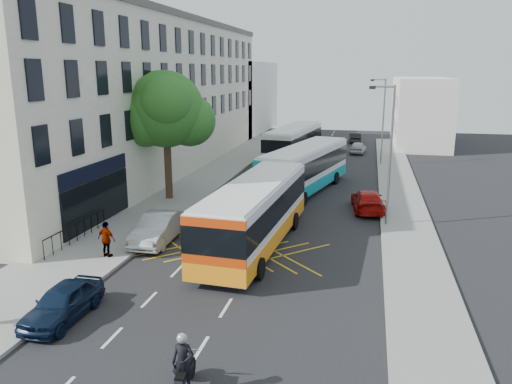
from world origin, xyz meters
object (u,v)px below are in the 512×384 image
Objects in this scene: distant_car_grey at (317,146)px; distant_car_silver at (358,147)px; street_tree at (165,110)px; red_hatchback at (368,201)px; bus_far at (294,143)px; parked_car_blue at (63,302)px; lamp_near at (389,149)px; motorbike at (183,366)px; pedestrian_far at (107,239)px; parked_car_silver at (159,228)px; lamp_far at (382,117)px; bus_near at (255,213)px; bus_mid at (305,168)px; distant_car_dark at (355,138)px.

distant_car_silver reaches higher than distant_car_grey.
street_tree is 1.88× the size of red_hatchback.
bus_far reaches higher than parked_car_blue.
lamp_near is (14.71, -2.97, -1.68)m from street_tree.
motorbike is 11.55m from pedestrian_far.
parked_car_silver is 1.23× the size of distant_car_silver.
parked_car_blue is 5.94m from pedestrian_far.
bus_near is (-6.65, -24.94, -2.82)m from lamp_far.
parked_car_blue is at bearing 146.38° from motorbike.
bus_far reaches higher than bus_near.
bus_mid is 17.74m from pedestrian_far.
red_hatchback reaches higher than distant_car_dark.
bus_near is at bearing -91.03° from distant_car_grey.
lamp_near is 1.70× the size of parked_car_silver.
motorbike is at bearing -90.10° from distant_car_grey.
parked_car_blue is at bearing -129.81° from lamp_near.
bus_mid is 12.93m from bus_far.
parked_car_blue is (-11.80, -34.16, -3.96)m from lamp_far.
pedestrian_far is at bearing -117.19° from parked_car_silver.
lamp_far is 1.70× the size of parked_car_silver.
red_hatchback is 1.23× the size of distant_car_silver.
distant_car_dark is at bearing 97.19° from bus_mid.
street_tree is at bearing 66.81° from distant_car_silver.
lamp_far is at bearing 78.56° from bus_near.
street_tree is 15.10m from lamp_near.
bus_near is 3.23× the size of distant_car_silver.
lamp_near and lamp_far have the same top height.
street_tree reaches higher than distant_car_grey.
street_tree reaches higher than lamp_near.
parked_car_silver is at bearing 90.18° from parked_car_blue.
street_tree reaches higher than distant_car_silver.
lamp_near is at bearing -77.07° from distant_car_grey.
pedestrian_far is (-6.43, -35.16, 0.44)m from distant_car_grey.
lamp_far is at bearing 4.89° from bus_far.
bus_mid is (-5.68, -12.35, -2.81)m from lamp_far.
bus_far is 37.72m from motorbike.
distant_car_silver is 8.21m from distant_car_dark.
pedestrian_far is (-12.20, -11.62, 0.35)m from red_hatchback.
parked_car_silver is 1.00× the size of red_hatchback.
lamp_far is 36.35m from parked_car_blue.
lamp_far is at bearing 63.72° from parked_car_silver.
street_tree is 14.81m from red_hatchback.
bus_near is 39.82m from distant_car_dark.
motorbike is at bearing -28.06° from parked_car_blue.
lamp_near reaches higher than parked_car_blue.
lamp_near reaches higher than bus_mid.
bus_near is at bearing 88.15° from motorbike.
lamp_near reaches higher than bus_near.
lamp_far is 1.71× the size of red_hatchback.
bus_near is 9.99m from red_hatchback.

